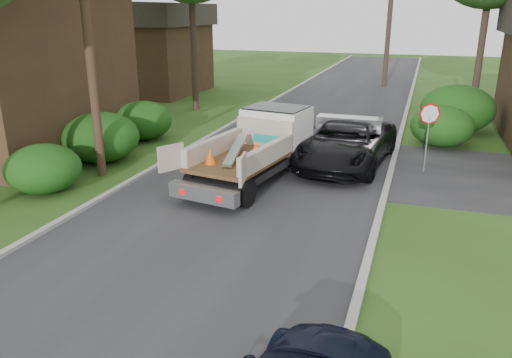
{
  "coord_description": "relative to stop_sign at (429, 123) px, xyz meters",
  "views": [
    {
      "loc": [
        4.93,
        -9.04,
        5.51
      ],
      "look_at": [
        0.89,
        2.97,
        1.2
      ],
      "focal_mm": 35.0,
      "sensor_mm": 36.0,
      "label": 1
    }
  ],
  "objects": [
    {
      "name": "house_left_far",
      "position": [
        -18.7,
        13.0,
        1.27
      ],
      "size": [
        7.56,
        7.56,
        6.0
      ],
      "color": "#3D2819",
      "rests_on": "ground"
    },
    {
      "name": "stop_sign",
      "position": [
        0.0,
        0.0,
        0.0
      ],
      "size": [
        0.71,
        0.32,
        2.48
      ],
      "color": "slate",
      "rests_on": "ground"
    },
    {
      "name": "hedge_left_c",
      "position": [
        -12.0,
        1.0,
        -0.93
      ],
      "size": [
        2.6,
        2.6,
        1.7
      ],
      "primitive_type": "ellipsoid",
      "color": "#0F3F0E",
      "rests_on": "ground"
    },
    {
      "name": "flatbed_truck",
      "position": [
        -5.34,
        -2.25,
        -0.56
      ],
      "size": [
        3.38,
        6.23,
        2.24
      ],
      "rotation": [
        0.0,
        0.0,
        -0.16
      ],
      "color": "black",
      "rests_on": "ground"
    },
    {
      "name": "curb_left",
      "position": [
        -9.3,
        1.0,
        -1.72
      ],
      "size": [
        0.2,
        90.0,
        0.12
      ],
      "primitive_type": "cube",
      "color": "#9E9E99",
      "rests_on": "ground"
    },
    {
      "name": "hedge_left_a",
      "position": [
        -11.4,
        -6.0,
        -1.01
      ],
      "size": [
        2.34,
        2.34,
        1.53
      ],
      "primitive_type": "ellipsoid",
      "color": "#0F3F0E",
      "rests_on": "ground"
    },
    {
      "name": "curb_right",
      "position": [
        -1.1,
        1.0,
        -1.72
      ],
      "size": [
        0.2,
        90.0,
        0.12
      ],
      "primitive_type": "cube",
      "color": "#9E9E99",
      "rests_on": "ground"
    },
    {
      "name": "black_pickup",
      "position": [
        -2.8,
        -0.01,
        -0.93
      ],
      "size": [
        3.41,
        6.35,
        1.69
      ],
      "primitive_type": "imported",
      "rotation": [
        0.0,
        0.0,
        -0.1
      ],
      "color": "black",
      "rests_on": "ground"
    },
    {
      "name": "road",
      "position": [
        -5.2,
        1.0,
        -1.77
      ],
      "size": [
        8.0,
        90.0,
        0.02
      ],
      "primitive_type": "cube",
      "color": "#28282B",
      "rests_on": "ground"
    },
    {
      "name": "hedge_right_a",
      "position": [
        0.6,
        4.0,
        -0.93
      ],
      "size": [
        2.6,
        2.6,
        1.7
      ],
      "primitive_type": "ellipsoid",
      "color": "#0F3F0E",
      "rests_on": "ground"
    },
    {
      "name": "ground",
      "position": [
        -5.2,
        -9.0,
        -1.78
      ],
      "size": [
        120.0,
        120.0,
        0.0
      ],
      "primitive_type": "plane",
      "color": "#294A15",
      "rests_on": "ground"
    },
    {
      "name": "hedge_right_b",
      "position": [
        1.3,
        7.0,
        -0.67
      ],
      "size": [
        3.38,
        3.38,
        2.21
      ],
      "primitive_type": "ellipsoid",
      "color": "#0F3F0E",
      "rests_on": "ground"
    },
    {
      "name": "hedge_left_b",
      "position": [
        -11.7,
        -2.5,
        -0.84
      ],
      "size": [
        2.86,
        2.86,
        1.87
      ],
      "primitive_type": "ellipsoid",
      "color": "#0F3F0E",
      "rests_on": "ground"
    },
    {
      "name": "utility_pole",
      "position": [
        -10.68,
        -4.02,
        3.4
      ],
      "size": [
        2.42,
        1.25,
        10.0
      ],
      "color": "#382619",
      "rests_on": "ground"
    }
  ]
}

